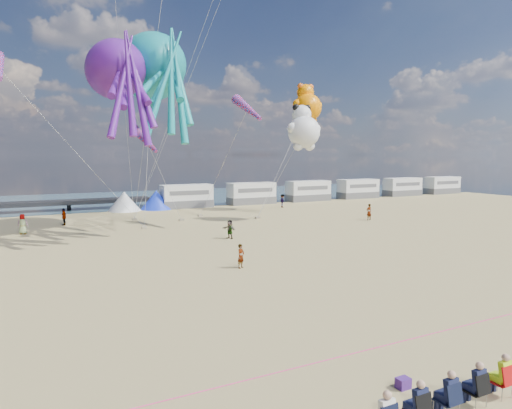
# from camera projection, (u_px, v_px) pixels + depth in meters

# --- Properties ---
(ground) EXTENTS (120.00, 120.00, 0.00)m
(ground) POSITION_uv_depth(u_px,v_px,m) (337.00, 300.00, 21.64)
(ground) COLOR tan
(ground) RESTS_ON ground
(water) EXTENTS (120.00, 120.00, 0.00)m
(water) POSITION_uv_depth(u_px,v_px,m) (118.00, 199.00, 70.26)
(water) COLOR #345463
(water) RESTS_ON ground
(motorhome_0) EXTENTS (6.60, 2.50, 3.00)m
(motorhome_0) POSITION_uv_depth(u_px,v_px,m) (187.00, 196.00, 59.57)
(motorhome_0) COLOR silver
(motorhome_0) RESTS_ON ground
(motorhome_1) EXTENTS (6.60, 2.50, 3.00)m
(motorhome_1) POSITION_uv_depth(u_px,v_px,m) (251.00, 193.00, 63.89)
(motorhome_1) COLOR silver
(motorhome_1) RESTS_ON ground
(motorhome_2) EXTENTS (6.60, 2.50, 3.00)m
(motorhome_2) POSITION_uv_depth(u_px,v_px,m) (308.00, 191.00, 68.20)
(motorhome_2) COLOR silver
(motorhome_2) RESTS_ON ground
(motorhome_3) EXTENTS (6.60, 2.50, 3.00)m
(motorhome_3) POSITION_uv_depth(u_px,v_px,m) (358.00, 189.00, 72.52)
(motorhome_3) COLOR silver
(motorhome_3) RESTS_ON ground
(motorhome_4) EXTENTS (6.60, 2.50, 3.00)m
(motorhome_4) POSITION_uv_depth(u_px,v_px,m) (402.00, 187.00, 76.84)
(motorhome_4) COLOR silver
(motorhome_4) RESTS_ON ground
(motorhome_5) EXTENTS (6.60, 2.50, 3.00)m
(motorhome_5) POSITION_uv_depth(u_px,v_px,m) (442.00, 185.00, 81.16)
(motorhome_5) COLOR silver
(motorhome_5) RESTS_ON ground
(tent_white) EXTENTS (4.00, 4.00, 2.40)m
(tent_white) POSITION_uv_depth(u_px,v_px,m) (124.00, 201.00, 55.96)
(tent_white) COLOR white
(tent_white) RESTS_ON ground
(tent_blue) EXTENTS (4.00, 4.00, 2.40)m
(tent_blue) POSITION_uv_depth(u_px,v_px,m) (156.00, 200.00, 57.78)
(tent_blue) COLOR #1933CC
(tent_blue) RESTS_ON ground
(spectator_row) EXTENTS (6.10, 0.90, 1.30)m
(spectator_row) POSITION_uv_depth(u_px,v_px,m) (447.00, 393.00, 11.98)
(spectator_row) COLOR black
(spectator_row) RESTS_ON ground
(cooler_purple) EXTENTS (0.40, 0.30, 0.32)m
(cooler_purple) POSITION_uv_depth(u_px,v_px,m) (403.00, 383.00, 13.46)
(cooler_purple) COLOR #441F76
(cooler_purple) RESTS_ON ground
(rope_line) EXTENTS (34.00, 0.03, 0.03)m
(rope_line) POSITION_uv_depth(u_px,v_px,m) (419.00, 337.00, 17.22)
(rope_line) COLOR #F2338C
(rope_line) RESTS_ON ground
(standing_person) EXTENTS (0.64, 0.57, 1.48)m
(standing_person) POSITION_uv_depth(u_px,v_px,m) (241.00, 256.00, 27.72)
(standing_person) COLOR tan
(standing_person) RESTS_ON ground
(beachgoer_0) EXTENTS (0.72, 0.55, 1.78)m
(beachgoer_0) POSITION_uv_depth(u_px,v_px,m) (23.00, 224.00, 39.54)
(beachgoer_0) COLOR #7F6659
(beachgoer_0) RESTS_ON ground
(beachgoer_2) EXTENTS (1.08, 1.05, 1.75)m
(beachgoer_2) POSITION_uv_depth(u_px,v_px,m) (283.00, 201.00, 59.72)
(beachgoer_2) COLOR #7F6659
(beachgoer_2) RESTS_ON ground
(beachgoer_3) EXTENTS (1.01, 1.25, 1.69)m
(beachgoer_3) POSITION_uv_depth(u_px,v_px,m) (64.00, 217.00, 44.50)
(beachgoer_3) COLOR #7F6659
(beachgoer_3) RESTS_ON ground
(beachgoer_4) EXTENTS (0.67, 0.98, 1.55)m
(beachgoer_4) POSITION_uv_depth(u_px,v_px,m) (230.00, 229.00, 37.49)
(beachgoer_4) COLOR #7F6659
(beachgoer_4) RESTS_ON ground
(beachgoer_5) EXTENTS (1.63, 0.59, 1.73)m
(beachgoer_5) POSITION_uv_depth(u_px,v_px,m) (369.00, 212.00, 48.11)
(beachgoer_5) COLOR #7F6659
(beachgoer_5) RESTS_ON ground
(sandbag_a) EXTENTS (0.50, 0.35, 0.22)m
(sandbag_a) POSITION_uv_depth(u_px,v_px,m) (144.00, 228.00, 42.56)
(sandbag_a) COLOR gray
(sandbag_a) RESTS_ON ground
(sandbag_b) EXTENTS (0.50, 0.35, 0.22)m
(sandbag_b) POSITION_uv_depth(u_px,v_px,m) (181.00, 220.00, 47.54)
(sandbag_b) COLOR gray
(sandbag_b) RESTS_ON ground
(sandbag_c) EXTENTS (0.50, 0.35, 0.22)m
(sandbag_c) POSITION_uv_depth(u_px,v_px,m) (258.00, 218.00, 49.25)
(sandbag_c) COLOR gray
(sandbag_c) RESTS_ON ground
(sandbag_d) EXTENTS (0.50, 0.35, 0.22)m
(sandbag_d) POSITION_uv_depth(u_px,v_px,m) (200.00, 216.00, 50.88)
(sandbag_d) COLOR gray
(sandbag_d) RESTS_ON ground
(sandbag_e) EXTENTS (0.50, 0.35, 0.22)m
(sandbag_e) POSITION_uv_depth(u_px,v_px,m) (134.00, 219.00, 47.88)
(sandbag_e) COLOR gray
(sandbag_e) RESTS_ON ground
(kite_octopus_teal) EXTENTS (8.53, 12.16, 12.78)m
(kite_octopus_teal) POSITION_uv_depth(u_px,v_px,m) (151.00, 67.00, 42.58)
(kite_octopus_teal) COLOR teal
(kite_octopus_purple) EXTENTS (4.59, 10.13, 11.43)m
(kite_octopus_purple) POSITION_uv_depth(u_px,v_px,m) (115.00, 70.00, 38.39)
(kite_octopus_purple) COLOR #531683
(kite_panda) EXTENTS (5.20, 5.08, 5.65)m
(kite_panda) POSITION_uv_depth(u_px,v_px,m) (304.00, 132.00, 46.84)
(kite_panda) COLOR white
(kite_teddy_orange) EXTENTS (4.21, 3.98, 5.83)m
(kite_teddy_orange) POSITION_uv_depth(u_px,v_px,m) (307.00, 108.00, 55.15)
(kite_teddy_orange) COLOR #FF8200
(windsock_mid) EXTENTS (1.21, 5.24, 5.21)m
(windsock_mid) POSITION_uv_depth(u_px,v_px,m) (248.00, 109.00, 42.75)
(windsock_mid) COLOR red
(windsock_right) EXTENTS (2.03, 4.70, 4.63)m
(windsock_right) POSITION_uv_depth(u_px,v_px,m) (144.00, 139.00, 40.91)
(windsock_right) COLOR red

